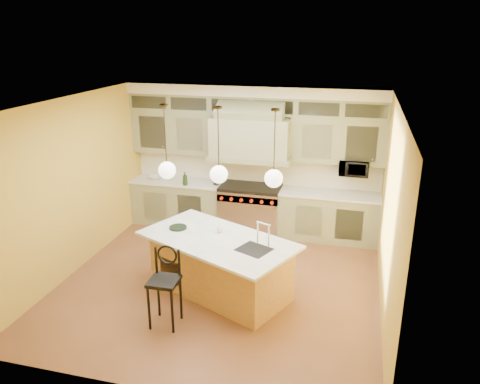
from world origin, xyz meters
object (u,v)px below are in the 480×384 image
(kitchen_island, at_px, (220,264))
(microwave, at_px, (354,168))
(counter_stool, at_px, (165,282))
(range, at_px, (251,208))

(kitchen_island, xyz_separation_m, microwave, (1.86, 2.50, 0.98))
(kitchen_island, height_order, counter_stool, kitchen_island)
(counter_stool, bearing_deg, kitchen_island, 61.76)
(range, xyz_separation_m, kitchen_island, (0.09, -2.40, -0.01))
(kitchen_island, bearing_deg, range, 116.42)
(microwave, bearing_deg, kitchen_island, -126.64)
(range, bearing_deg, kitchen_island, -87.91)
(range, height_order, microwave, microwave)
(range, bearing_deg, counter_stool, -96.89)
(kitchen_island, bearing_deg, counter_stool, -92.54)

